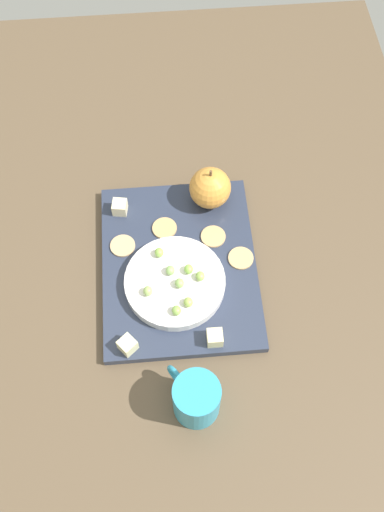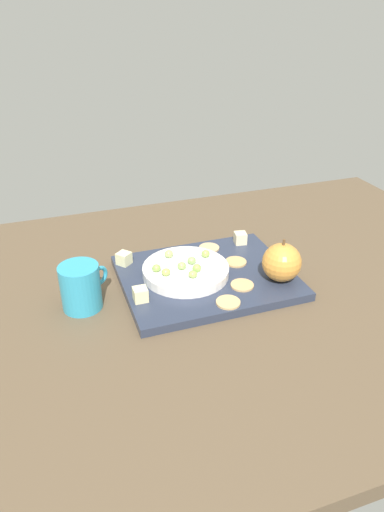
% 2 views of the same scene
% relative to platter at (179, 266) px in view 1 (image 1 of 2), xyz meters
% --- Properties ---
extents(table, '(1.42, 0.93, 0.03)m').
position_rel_platter_xyz_m(table, '(0.02, 0.03, -0.02)').
color(table, brown).
rests_on(table, ground).
extents(platter, '(0.34, 0.27, 0.02)m').
position_rel_platter_xyz_m(platter, '(0.00, 0.00, 0.00)').
color(platter, '#2A3245').
rests_on(platter, table).
extents(serving_dish, '(0.18, 0.18, 0.02)m').
position_rel_platter_xyz_m(serving_dish, '(0.04, -0.01, 0.02)').
color(serving_dish, white).
rests_on(serving_dish, platter).
extents(apple_whole, '(0.08, 0.08, 0.08)m').
position_rel_platter_xyz_m(apple_whole, '(-0.13, 0.07, 0.05)').
color(apple_whole, gold).
rests_on(apple_whole, platter).
extents(apple_stem, '(0.01, 0.01, 0.01)m').
position_rel_platter_xyz_m(apple_stem, '(-0.13, 0.07, 0.09)').
color(apple_stem, brown).
rests_on(apple_stem, apple_whole).
extents(cheese_cube_0, '(0.03, 0.03, 0.03)m').
position_rel_platter_xyz_m(cheese_cube_0, '(-0.12, -0.10, 0.02)').
color(cheese_cube_0, beige).
rests_on(cheese_cube_0, platter).
extents(cheese_cube_1, '(0.03, 0.03, 0.03)m').
position_rel_platter_xyz_m(cheese_cube_1, '(0.15, 0.05, 0.02)').
color(cheese_cube_1, beige).
rests_on(cheese_cube_1, platter).
extents(cheese_cube_2, '(0.04, 0.04, 0.03)m').
position_rel_platter_xyz_m(cheese_cube_2, '(0.15, -0.10, 0.02)').
color(cheese_cube_2, beige).
rests_on(cheese_cube_2, platter).
extents(cracker_0, '(0.05, 0.05, 0.00)m').
position_rel_platter_xyz_m(cracker_0, '(-0.07, -0.02, 0.01)').
color(cracker_0, tan).
rests_on(cracker_0, platter).
extents(cracker_1, '(0.05, 0.05, 0.00)m').
position_rel_platter_xyz_m(cracker_1, '(-0.04, -0.10, 0.01)').
color(cracker_1, tan).
rests_on(cracker_1, platter).
extents(cracker_2, '(0.05, 0.05, 0.00)m').
position_rel_platter_xyz_m(cracker_2, '(-0.00, 0.11, 0.01)').
color(cracker_2, tan).
rests_on(cracker_2, platter).
extents(cracker_3, '(0.05, 0.05, 0.00)m').
position_rel_platter_xyz_m(cracker_3, '(-0.05, 0.07, 0.01)').
color(cracker_3, tan).
rests_on(cracker_3, platter).
extents(grape_0, '(0.02, 0.02, 0.01)m').
position_rel_platter_xyz_m(grape_0, '(0.09, 0.01, 0.04)').
color(grape_0, '#9BBB53').
rests_on(grape_0, serving_dish).
extents(grape_1, '(0.02, 0.02, 0.01)m').
position_rel_platter_xyz_m(grape_1, '(0.04, 0.04, 0.04)').
color(grape_1, '#90B754').
rests_on(grape_1, serving_dish).
extents(grape_2, '(0.02, 0.02, 0.02)m').
position_rel_platter_xyz_m(grape_2, '(-0.01, -0.03, 0.04)').
color(grape_2, '#8DBD4D').
rests_on(grape_2, serving_dish).
extents(grape_3, '(0.02, 0.02, 0.02)m').
position_rel_platter_xyz_m(grape_3, '(0.05, -0.00, 0.04)').
color(grape_3, '#8DBA5C').
rests_on(grape_3, serving_dish).
extents(grape_4, '(0.02, 0.02, 0.02)m').
position_rel_platter_xyz_m(grape_4, '(0.06, -0.06, 0.04)').
color(grape_4, '#9ABC63').
rests_on(grape_4, serving_dish).
extents(grape_5, '(0.02, 0.02, 0.02)m').
position_rel_platter_xyz_m(grape_5, '(0.03, -0.02, 0.04)').
color(grape_5, '#8BB861').
rests_on(grape_5, serving_dish).
extents(grape_6, '(0.02, 0.02, 0.01)m').
position_rel_platter_xyz_m(grape_6, '(0.10, -0.01, 0.04)').
color(grape_6, '#89B550').
rests_on(grape_6, serving_dish).
extents(grape_7, '(0.02, 0.02, 0.02)m').
position_rel_platter_xyz_m(grape_7, '(0.03, 0.01, 0.04)').
color(grape_7, '#8EC350').
rests_on(grape_7, serving_dish).
extents(cup, '(0.10, 0.08, 0.09)m').
position_rel_platter_xyz_m(cup, '(0.25, 0.01, 0.04)').
color(cup, teal).
rests_on(cup, table).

